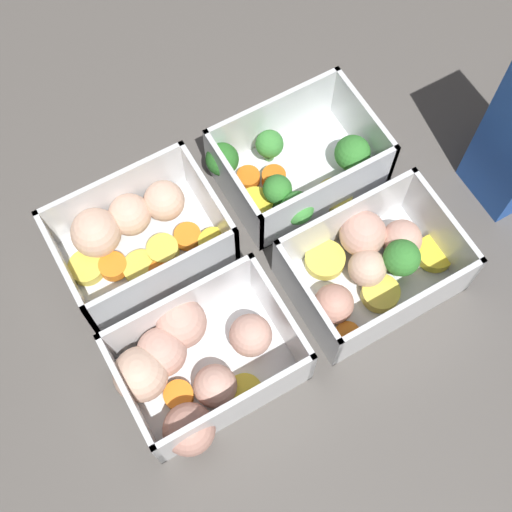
{
  "coord_description": "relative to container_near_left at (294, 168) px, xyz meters",
  "views": [
    {
      "loc": [
        0.13,
        0.23,
        0.63
      ],
      "look_at": [
        0.0,
        0.0,
        0.02
      ],
      "focal_mm": 50.0,
      "sensor_mm": 36.0,
      "label": 1
    }
  ],
  "objects": [
    {
      "name": "container_far_right",
      "position": [
        0.18,
        0.12,
        0.0
      ],
      "size": [
        0.16,
        0.14,
        0.07
      ],
      "color": "white",
      "rests_on": "ground_plane"
    },
    {
      "name": "container_near_left",
      "position": [
        0.0,
        0.0,
        0.0
      ],
      "size": [
        0.16,
        0.12,
        0.07
      ],
      "color": "white",
      "rests_on": "ground_plane"
    },
    {
      "name": "ground_plane",
      "position": [
        0.08,
        0.06,
        -0.03
      ],
      "size": [
        4.0,
        4.0,
        0.0
      ],
      "primitive_type": "plane",
      "color": "#56514C"
    },
    {
      "name": "container_far_left",
      "position": [
        -0.01,
        0.12,
        -0.0
      ],
      "size": [
        0.16,
        0.12,
        0.07
      ],
      "color": "white",
      "rests_on": "ground_plane"
    },
    {
      "name": "container_near_right",
      "position": [
        0.17,
        -0.01,
        -0.0
      ],
      "size": [
        0.16,
        0.11,
        0.07
      ],
      "color": "white",
      "rests_on": "ground_plane"
    }
  ]
}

